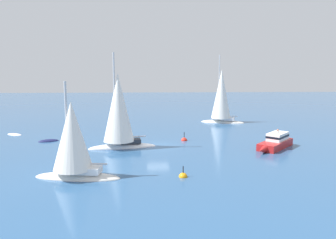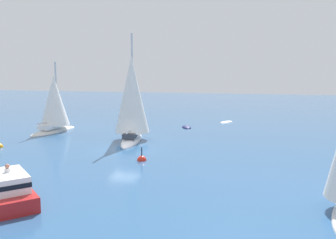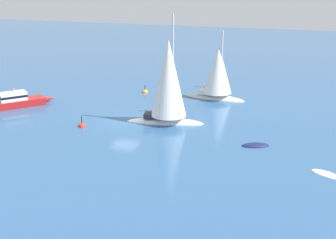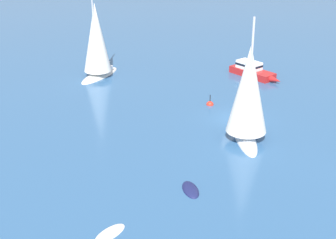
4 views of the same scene
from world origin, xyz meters
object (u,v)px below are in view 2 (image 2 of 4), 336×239
object	(u,v)px
sailboat	(54,106)
sloop	(132,101)
rib	(187,128)
channel_buoy	(142,160)
launch	(8,188)
skiff	(226,122)

from	to	relation	value
sailboat	sloop	bearing A→B (deg)	-96.93
rib	channel_buoy	size ratio (longest dim) A/B	1.85
launch	skiff	size ratio (longest dim) A/B	2.33
sloop	rib	size ratio (longest dim) A/B	4.21
sloop	channel_buoy	xyz separation A→B (m)	(7.55, 3.49, -3.93)
sloop	sailboat	distance (m)	10.74
launch	channel_buoy	world-z (taller)	launch
launch	sailboat	bearing A→B (deg)	-22.63
rib	channel_buoy	xyz separation A→B (m)	(16.53, -0.28, 0.01)
sloop	skiff	bearing A→B (deg)	-39.12
launch	rib	xyz separation A→B (m)	(-26.37, 4.54, -0.69)
skiff	channel_buoy	world-z (taller)	channel_buoy
skiff	channel_buoy	bearing A→B (deg)	-162.05
launch	sailboat	xyz separation A→B (m)	(-20.10, -9.56, 2.17)
rib	sailboat	bearing A→B (deg)	-86.12
skiff	sloop	bearing A→B (deg)	-179.19
skiff	rib	xyz separation A→B (m)	(5.73, -4.34, 0.00)
sloop	channel_buoy	bearing A→B (deg)	-165.43
skiff	sailboat	bearing A→B (deg)	152.71
skiff	rib	distance (m)	7.19
skiff	sailboat	size ratio (longest dim) A/B	0.31
launch	skiff	distance (m)	33.31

